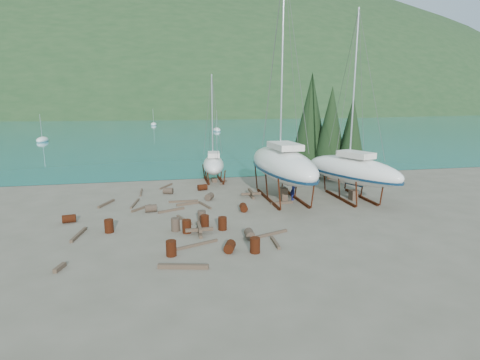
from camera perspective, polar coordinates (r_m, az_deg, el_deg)
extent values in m
plane|color=#5B5648|center=(27.43, -0.07, -5.97)|extent=(600.00, 600.00, 0.00)
plane|color=#1A7982|center=(340.70, -11.06, 10.33)|extent=(700.00, 700.00, 0.00)
ellipsoid|color=#1C361B|center=(345.70, -11.08, 10.35)|extent=(800.00, 360.00, 110.00)
cube|color=beige|center=(222.48, -26.36, 9.09)|extent=(6.00, 5.00, 4.00)
cube|color=#A54C2D|center=(222.42, -26.43, 9.81)|extent=(6.60, 5.60, 1.60)
cube|color=beige|center=(216.15, -15.91, 9.81)|extent=(6.00, 5.00, 4.00)
cube|color=#A54C2D|center=(216.09, -15.95, 10.55)|extent=(6.60, 5.60, 1.60)
cube|color=beige|center=(218.52, -2.51, 10.27)|extent=(6.00, 5.00, 4.00)
cube|color=#A54C2D|center=(218.46, -2.52, 11.00)|extent=(6.60, 5.60, 1.60)
cylinder|color=black|center=(42.26, 13.35, 1.21)|extent=(0.36, 0.36, 1.60)
cone|color=black|center=(41.64, 13.68, 7.99)|extent=(3.60, 3.60, 8.40)
cylinder|color=black|center=(41.19, 16.40, 0.61)|extent=(0.36, 0.36, 1.36)
cone|color=black|center=(40.61, 16.75, 6.50)|extent=(3.06, 3.06, 7.14)
cylinder|color=black|center=(43.44, 10.45, 1.79)|extent=(0.36, 0.36, 1.84)
cone|color=black|center=(42.82, 10.75, 9.38)|extent=(4.14, 4.14, 9.66)
cylinder|color=black|center=(44.48, 16.31, 1.48)|extent=(0.36, 0.36, 1.44)
cone|color=black|center=(43.92, 16.65, 7.26)|extent=(3.24, 3.24, 7.56)
ellipsoid|color=white|center=(89.42, -27.89, 5.41)|extent=(2.00, 5.00, 1.40)
cylinder|color=silver|center=(89.21, -28.07, 7.23)|extent=(0.08, 0.08, 5.00)
ellipsoid|color=white|center=(106.96, -3.55, 7.62)|extent=(2.00, 5.00, 1.40)
cylinder|color=silver|center=(106.79, -3.57, 9.15)|extent=(0.08, 0.08, 5.00)
ellipsoid|color=white|center=(135.82, -13.03, 8.26)|extent=(2.00, 5.00, 1.40)
cylinder|color=silver|center=(135.68, -13.09, 9.46)|extent=(0.08, 0.08, 5.00)
ellipsoid|color=white|center=(32.46, 6.44, 2.35)|extent=(4.18, 12.44, 2.87)
cube|color=#0C263E|center=(32.06, 6.74, 0.44)|extent=(0.36, 2.22, 1.00)
cube|color=silver|center=(31.64, 6.86, 5.18)|extent=(2.15, 3.78, 0.50)
cylinder|color=silver|center=(32.78, 6.47, 18.06)|extent=(0.14, 0.14, 14.73)
cube|color=#4E180D|center=(32.72, 4.23, -2.85)|extent=(0.18, 6.75, 0.20)
cube|color=#4E180D|center=(33.48, 8.37, -2.60)|extent=(0.18, 6.75, 0.20)
cube|color=brown|center=(32.40, 6.68, -2.19)|extent=(0.50, 0.80, 1.14)
ellipsoid|color=white|center=(33.95, 16.68, 1.46)|extent=(6.33, 10.40, 2.37)
cube|color=#0C263E|center=(33.65, 17.01, 0.07)|extent=(0.88, 1.77, 1.00)
cube|color=silver|center=(33.29, 17.23, 3.73)|extent=(2.58, 3.38, 0.50)
cylinder|color=silver|center=(33.90, 17.03, 13.83)|extent=(0.14, 0.14, 12.02)
cube|color=#4E180D|center=(33.99, 14.92, -2.66)|extent=(0.18, 5.51, 0.20)
cube|color=#4E180D|center=(34.95, 17.92, -2.45)|extent=(0.18, 5.51, 0.20)
cube|color=brown|center=(33.95, 16.87, -2.21)|extent=(0.50, 0.80, 0.87)
ellipsoid|color=white|center=(39.93, -4.07, 2.33)|extent=(3.02, 7.16, 1.79)
cube|color=#0C263E|center=(39.67, -4.00, 1.62)|extent=(0.40, 1.27, 1.00)
cube|color=silver|center=(39.42, -4.03, 3.89)|extent=(1.45, 2.21, 0.50)
cylinder|color=silver|center=(39.74, -4.25, 9.77)|extent=(0.14, 0.14, 8.33)
cube|color=#4E180D|center=(40.16, -5.12, -0.08)|extent=(0.18, 3.82, 0.20)
cube|color=#4E180D|center=(40.35, -2.96, 0.01)|extent=(0.18, 3.82, 0.20)
cube|color=brown|center=(39.89, -3.97, 0.00)|extent=(0.50, 0.80, 0.39)
imported|color=#121851|center=(32.75, 8.08, -1.48)|extent=(0.69, 0.78, 1.79)
cylinder|color=#4E180D|center=(21.42, -10.44, -10.20)|extent=(0.58, 0.58, 0.88)
cylinder|color=#2D2823|center=(23.60, 1.47, -8.26)|extent=(0.62, 0.91, 0.58)
cylinder|color=#4E180D|center=(29.19, -24.59, -5.38)|extent=(0.96, 0.71, 0.58)
cylinder|color=#4E180D|center=(36.20, -5.75, -1.12)|extent=(0.98, 0.74, 0.58)
cylinder|color=#2D2823|center=(26.64, -5.86, -5.59)|extent=(0.58, 0.58, 0.88)
cylinder|color=#4E180D|center=(29.28, 0.54, -4.21)|extent=(0.66, 0.93, 0.58)
cylinder|color=#4E180D|center=(21.50, 2.31, -9.91)|extent=(0.58, 0.58, 0.88)
cylinder|color=#4E180D|center=(26.06, -19.33, -6.63)|extent=(0.58, 0.58, 0.88)
cylinder|color=#2D2823|center=(35.27, -10.90, -1.62)|extent=(1.02, 0.83, 0.58)
cylinder|color=#4E180D|center=(25.60, -5.39, -6.31)|extent=(0.58, 0.58, 0.88)
cylinder|color=#2D2823|center=(32.66, -4.69, -2.54)|extent=(0.92, 1.05, 0.58)
cylinder|color=#4E180D|center=(21.70, -1.57, -10.12)|extent=(0.85, 1.03, 0.58)
cylinder|color=#4E180D|center=(24.78, -8.12, -7.01)|extent=(0.58, 0.58, 0.88)
cylinder|color=#4E180D|center=(25.13, -2.69, -6.63)|extent=(0.58, 0.58, 0.88)
cylinder|color=#2D2823|center=(29.88, -13.41, -4.21)|extent=(0.93, 0.67, 0.58)
cylinder|color=#2D2823|center=(25.27, -9.79, -6.69)|extent=(0.58, 0.58, 0.88)
cube|color=brown|center=(36.21, -14.82, -1.82)|extent=(0.15, 2.76, 0.14)
cube|color=brown|center=(31.53, 6.42, -3.47)|extent=(1.96, 0.33, 0.19)
cube|color=brown|center=(33.04, -19.70, -3.40)|extent=(1.10, 2.22, 0.19)
cube|color=brown|center=(22.62, -7.11, -9.86)|extent=(3.07, 1.33, 0.15)
cube|color=brown|center=(29.78, -10.42, -4.54)|extent=(2.09, 1.05, 0.17)
cube|color=brown|center=(24.25, 4.46, -8.26)|extent=(2.74, 1.17, 0.16)
cube|color=brown|center=(39.20, -2.53, -0.35)|extent=(0.95, 1.72, 0.19)
cube|color=brown|center=(22.94, 5.38, -9.47)|extent=(0.26, 1.85, 0.17)
cube|color=brown|center=(31.36, -7.99, -3.60)|extent=(1.88, 0.72, 0.19)
cube|color=brown|center=(38.18, -11.18, -0.93)|extent=(1.32, 2.12, 0.15)
cube|color=brown|center=(32.22, -8.61, -3.22)|extent=(2.50, 0.22, 0.16)
cube|color=brown|center=(30.85, -5.40, -3.83)|extent=(0.86, 2.18, 0.15)
cube|color=brown|center=(27.28, -8.52, -6.02)|extent=(1.00, 2.16, 0.17)
cube|color=brown|center=(21.67, -25.78, -11.93)|extent=(0.47, 0.95, 0.22)
cube|color=brown|center=(26.21, -23.37, -7.64)|extent=(0.58, 2.49, 0.18)
cube|color=brown|center=(32.43, -15.70, -3.45)|extent=(0.59, 2.78, 0.15)
cube|color=brown|center=(19.93, -8.65, -12.89)|extent=(2.61, 0.82, 0.23)
cube|color=brown|center=(30.86, -14.80, -4.17)|extent=(1.50, 1.67, 0.16)
cube|color=brown|center=(24.57, -6.19, -7.97)|extent=(0.20, 1.80, 0.20)
cube|color=brown|center=(24.50, -6.21, -7.53)|extent=(1.80, 0.20, 0.20)
cube|color=brown|center=(24.44, -6.22, -7.09)|extent=(0.20, 1.80, 0.20)
cube|color=brown|center=(33.57, 1.70, -2.44)|extent=(0.20, 1.80, 0.20)
cube|color=brown|center=(33.52, 1.70, -2.10)|extent=(1.80, 0.20, 0.20)
cube|color=brown|center=(33.47, 1.70, -1.77)|extent=(0.20, 1.80, 0.20)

